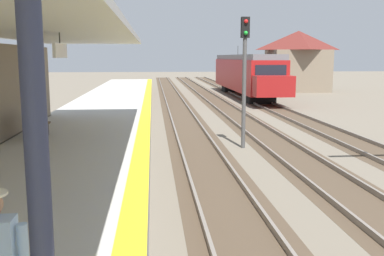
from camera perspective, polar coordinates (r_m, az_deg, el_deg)
name	(u,v)px	position (r m, az deg, el deg)	size (l,w,h in m)	color
station_platform	(79,149)	(15.96, -14.45, -2.71)	(5.00, 80.00, 0.91)	#B7B5AD
track_pair_nearest_platform	(193,138)	(19.83, 0.14, -1.30)	(2.34, 120.00, 0.16)	#4C3D2D
track_pair_middle	(267,137)	(20.41, 9.69, -1.13)	(2.34, 120.00, 0.16)	#4C3D2D
track_pair_far_side	(339,136)	(21.53, 18.47, -0.94)	(2.34, 120.00, 0.16)	#4C3D2D
approaching_train	(246,73)	(41.17, 6.99, 7.06)	(2.93, 19.60, 4.76)	maroon
rail_signal_post	(244,69)	(17.67, 6.82, 7.62)	(0.32, 0.34, 5.20)	#4C4C4C
platform_bench	(37,125)	(15.94, -19.50, 0.41)	(0.45, 1.60, 0.88)	brown
distant_trackside_house	(298,60)	(48.87, 13.54, 8.57)	(6.60, 5.28, 6.40)	#7F705B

